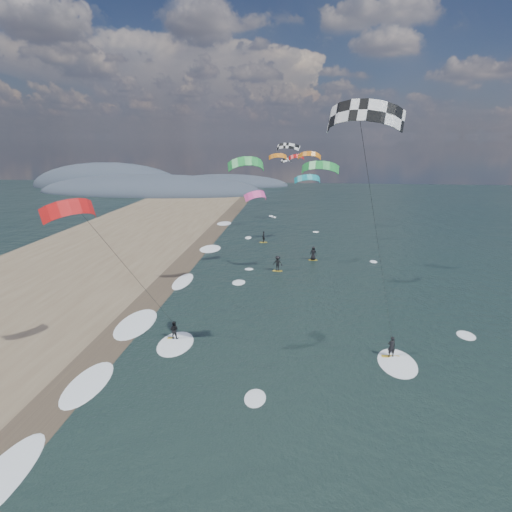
# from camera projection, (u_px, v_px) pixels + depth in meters

# --- Properties ---
(ground) EXTENTS (260.00, 260.00, 0.00)m
(ground) POSITION_uv_depth(u_px,v_px,m) (251.00, 468.00, 20.04)
(ground) COLOR black
(ground) RESTS_ON ground
(wet_sand_strip) EXTENTS (3.00, 240.00, 0.00)m
(wet_sand_strip) POSITION_uv_depth(u_px,v_px,m) (102.00, 352.00, 30.82)
(wet_sand_strip) COLOR #382D23
(wet_sand_strip) RESTS_ON ground
(coastal_hills) EXTENTS (80.00, 41.00, 15.00)m
(coastal_hills) POSITION_uv_depth(u_px,v_px,m) (144.00, 189.00, 127.86)
(coastal_hills) COLOR #3D4756
(coastal_hills) RESTS_ON ground
(kitesurfer_near_a) EXTENTS (7.67, 8.82, 17.14)m
(kitesurfer_near_a) POSITION_uv_depth(u_px,v_px,m) (369.00, 181.00, 22.44)
(kitesurfer_near_a) COLOR gold
(kitesurfer_near_a) RESTS_ON ground
(kitesurfer_near_b) EXTENTS (6.62, 8.98, 12.32)m
(kitesurfer_near_b) POSITION_uv_depth(u_px,v_px,m) (116.00, 261.00, 27.22)
(kitesurfer_near_b) COLOR gold
(kitesurfer_near_b) RESTS_ON ground
(far_kitesurfers) EXTENTS (8.16, 14.56, 1.84)m
(far_kitesurfers) POSITION_uv_depth(u_px,v_px,m) (287.00, 255.00, 52.66)
(far_kitesurfers) COLOR gold
(far_kitesurfers) RESTS_ON ground
(bg_kite_field) EXTENTS (9.93, 72.15, 6.05)m
(bg_kite_field) POSITION_uv_depth(u_px,v_px,m) (293.00, 160.00, 65.41)
(bg_kite_field) COLOR #D83F8C
(bg_kite_field) RESTS_ON ground
(shoreline_surf) EXTENTS (2.40, 79.40, 0.11)m
(shoreline_surf) POSITION_uv_depth(u_px,v_px,m) (141.00, 325.00, 35.25)
(shoreline_surf) COLOR white
(shoreline_surf) RESTS_ON ground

